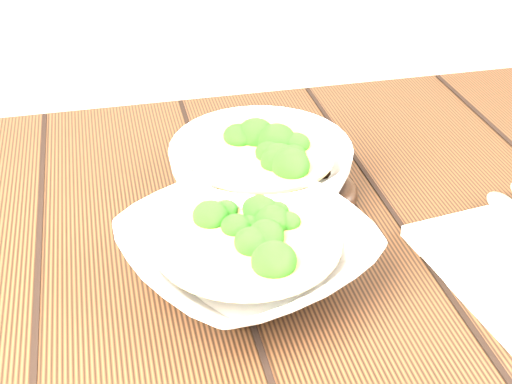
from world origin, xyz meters
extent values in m
cube|color=black|center=(0.00, 0.00, 0.73)|extent=(1.20, 0.80, 0.04)
cube|color=black|center=(0.54, 0.34, 0.35)|extent=(0.07, 0.07, 0.71)
imported|color=silver|center=(-0.01, -0.03, 0.78)|extent=(0.31, 0.31, 0.06)
cylinder|color=olive|center=(-0.01, -0.03, 0.80)|extent=(0.19, 0.19, 0.00)
ellipsoid|color=#287D1B|center=(0.01, -0.02, 0.80)|extent=(0.04, 0.04, 0.03)
ellipsoid|color=#287D1B|center=(0.01, 0.01, 0.80)|extent=(0.04, 0.04, 0.03)
ellipsoid|color=#287D1B|center=(-0.04, 0.02, 0.80)|extent=(0.04, 0.04, 0.03)
ellipsoid|color=#287D1B|center=(-0.04, -0.02, 0.80)|extent=(0.04, 0.04, 0.03)
ellipsoid|color=#287D1B|center=(-0.04, -0.06, 0.80)|extent=(0.04, 0.04, 0.03)
ellipsoid|color=#287D1B|center=(0.00, -0.09, 0.80)|extent=(0.04, 0.04, 0.03)
ellipsoid|color=#287D1B|center=(0.02, -0.05, 0.80)|extent=(0.04, 0.04, 0.03)
imported|color=silver|center=(0.04, 0.12, 0.78)|extent=(0.24, 0.24, 0.07)
cylinder|color=olive|center=(0.04, 0.12, 0.81)|extent=(0.17, 0.17, 0.00)
ellipsoid|color=#287D1B|center=(0.06, 0.12, 0.81)|extent=(0.04, 0.04, 0.03)
ellipsoid|color=#287D1B|center=(0.06, 0.15, 0.81)|extent=(0.04, 0.04, 0.03)
ellipsoid|color=#287D1B|center=(0.02, 0.16, 0.81)|extent=(0.04, 0.04, 0.03)
ellipsoid|color=#287D1B|center=(0.02, 0.13, 0.81)|extent=(0.04, 0.04, 0.03)
ellipsoid|color=#287D1B|center=(0.00, 0.10, 0.81)|extent=(0.04, 0.04, 0.03)
ellipsoid|color=#287D1B|center=(0.01, 0.07, 0.81)|extent=(0.04, 0.04, 0.03)
ellipsoid|color=#287D1B|center=(0.05, 0.09, 0.81)|extent=(0.04, 0.04, 0.03)
ellipsoid|color=#287D1B|center=(0.08, 0.10, 0.81)|extent=(0.04, 0.04, 0.03)
torus|color=black|center=(0.10, 0.09, 0.76)|extent=(0.11, 0.11, 0.02)
ellipsoid|color=#9F988C|center=(0.30, 0.01, 0.77)|extent=(0.04, 0.06, 0.01)
camera|label=1|loc=(-0.13, -0.58, 1.22)|focal=50.00mm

